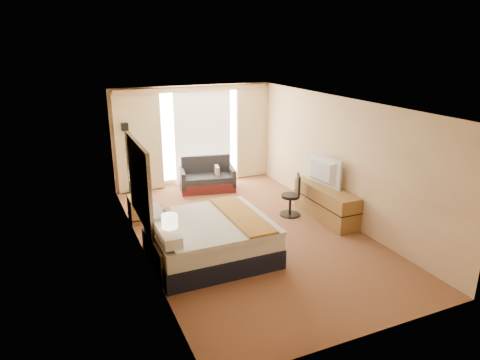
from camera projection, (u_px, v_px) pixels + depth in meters
name	position (u px, v px, depth m)	size (l,w,h in m)	color
floor	(248.00, 232.00, 8.63)	(4.20, 7.00, 0.02)	#561E18
ceiling	(249.00, 103.00, 7.82)	(4.20, 7.00, 0.02)	white
wall_back	(193.00, 135.00, 11.27)	(4.20, 0.02, 2.60)	#DDBF86
wall_front	(370.00, 247.00, 5.18)	(4.20, 0.02, 2.60)	#DDBF86
wall_left	(139.00, 185.00, 7.42)	(0.02, 7.00, 2.60)	#DDBF86
wall_right	(339.00, 159.00, 9.02)	(0.02, 7.00, 2.60)	#DDBF86
headboard	(139.00, 182.00, 7.61)	(0.06, 1.85, 1.50)	black
nightstand_left	(171.00, 262.00, 6.91)	(0.45, 0.52, 0.55)	olive
nightstand_right	(140.00, 209.00, 9.09)	(0.45, 0.52, 0.55)	olive
media_dresser	(325.00, 203.00, 9.22)	(0.50, 1.80, 0.70)	olive
window	(202.00, 134.00, 11.33)	(2.30, 0.02, 2.30)	white
curtains	(194.00, 132.00, 11.13)	(4.12, 0.19, 2.56)	beige
bed	(209.00, 238.00, 7.54)	(2.05, 1.87, 1.00)	black
loveseat	(207.00, 179.00, 11.00)	(1.49, 0.99, 0.85)	#551A18
floor_lamp	(126.00, 144.00, 10.42)	(0.23, 0.23, 1.80)	black
desk_chair	(293.00, 197.00, 9.35)	(0.47, 0.47, 0.93)	black
lamp_left	(170.00, 222.00, 6.73)	(0.25, 0.25, 0.54)	black
lamp_right	(136.00, 176.00, 8.89)	(0.28, 0.28, 0.59)	black
tissue_box	(172.00, 241.00, 6.92)	(0.11, 0.11, 0.10)	#8EB0DC
telephone	(144.00, 196.00, 8.95)	(0.16, 0.13, 0.06)	black
television	(319.00, 171.00, 9.18)	(1.10, 0.14, 0.63)	black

